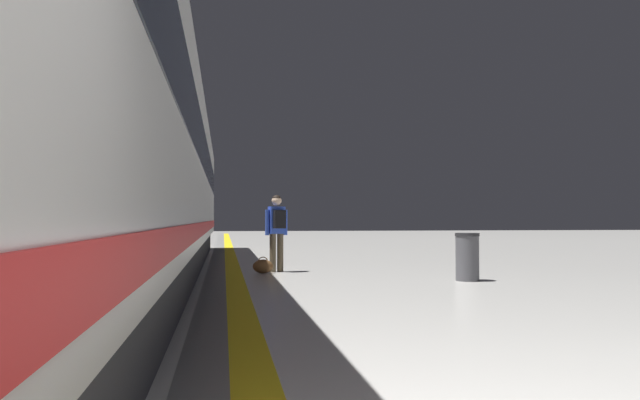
% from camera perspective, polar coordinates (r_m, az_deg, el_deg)
% --- Properties ---
extents(safety_line_strip, '(0.36, 80.00, 0.01)m').
position_cam_1_polar(safety_line_strip, '(11.09, -7.57, -7.79)').
color(safety_line_strip, yellow).
rests_on(safety_line_strip, ground).
extents(tactile_edge_band, '(0.57, 80.00, 0.01)m').
position_cam_1_polar(tactile_edge_band, '(11.09, -9.16, -7.79)').
color(tactile_edge_band, slate).
rests_on(tactile_edge_band, ground).
extents(high_speed_train, '(2.94, 35.21, 4.97)m').
position_cam_1_polar(high_speed_train, '(9.31, -20.12, 6.57)').
color(high_speed_train, '#38383D').
rests_on(high_speed_train, ground).
extents(passenger_near, '(0.51, 0.41, 1.71)m').
position_cam_1_polar(passenger_near, '(14.05, -3.92, -2.38)').
color(passenger_near, brown).
rests_on(passenger_near, ground).
extents(duffel_bag_near, '(0.44, 0.26, 0.36)m').
position_cam_1_polar(duffel_bag_near, '(13.76, -5.18, -5.99)').
color(duffel_bag_near, brown).
rests_on(duffel_bag_near, ground).
extents(waste_bin, '(0.46, 0.46, 0.91)m').
position_cam_1_polar(waste_bin, '(12.35, 13.19, -5.02)').
color(waste_bin, '#4C4C51').
rests_on(waste_bin, ground).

